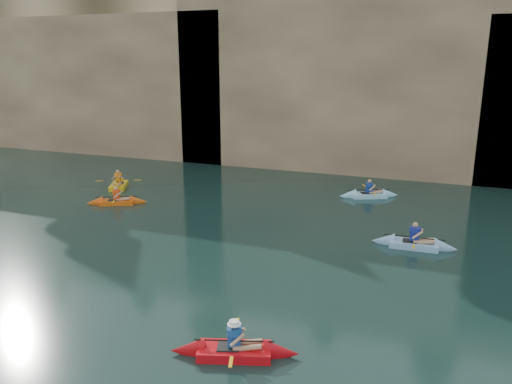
% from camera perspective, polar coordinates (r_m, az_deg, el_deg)
% --- Properties ---
extents(ground, '(160.00, 160.00, 0.00)m').
position_cam_1_polar(ground, '(13.81, -15.45, -16.86)').
color(ground, black).
rests_on(ground, ground).
extents(cliff, '(70.00, 16.00, 12.00)m').
position_cam_1_polar(cliff, '(39.95, 10.67, 13.14)').
color(cliff, tan).
rests_on(cliff, ground).
extents(cliff_slab_west, '(26.00, 2.40, 10.56)m').
position_cam_1_polar(cliff_slab_west, '(42.00, -20.08, 11.61)').
color(cliff_slab_west, tan).
rests_on(cliff_slab_west, ground).
extents(cliff_slab_center, '(24.00, 2.40, 11.40)m').
position_cam_1_polar(cliff_slab_center, '(32.33, 11.73, 12.16)').
color(cliff_slab_center, tan).
rests_on(cliff_slab_center, ground).
extents(sea_cave_west, '(4.50, 1.00, 4.00)m').
position_cam_1_polar(sea_cave_west, '(40.51, -18.09, 7.00)').
color(sea_cave_west, black).
rests_on(sea_cave_west, ground).
extents(sea_cave_center, '(3.50, 1.00, 3.20)m').
position_cam_1_polar(sea_cave_center, '(33.66, 1.01, 5.54)').
color(sea_cave_center, black).
rests_on(sea_cave_center, ground).
extents(sea_cave_east, '(5.00, 1.00, 4.50)m').
position_cam_1_polar(sea_cave_east, '(31.71, 25.62, 4.66)').
color(sea_cave_east, black).
rests_on(sea_cave_east, ground).
extents(main_kayaker, '(3.30, 2.12, 1.20)m').
position_cam_1_polar(main_kayaker, '(13.01, -2.48, -17.61)').
color(main_kayaker, red).
rests_on(main_kayaker, ground).
extents(kayaker_orange, '(3.01, 2.07, 1.15)m').
position_cam_1_polar(kayaker_orange, '(26.23, -15.60, -1.05)').
color(kayaker_orange, '#DC540D').
rests_on(kayaker_orange, ground).
extents(kayaker_ltblue_near, '(3.28, 2.52, 1.28)m').
position_cam_1_polar(kayaker_ltblue_near, '(20.54, 17.59, -5.65)').
color(kayaker_ltblue_near, '#87B4E2').
rests_on(kayaker_ltblue_near, ground).
extents(kayaker_yellow, '(2.33, 3.20, 1.31)m').
position_cam_1_polar(kayaker_yellow, '(29.50, -15.42, 0.77)').
color(kayaker_yellow, gold).
rests_on(kayaker_yellow, ground).
extents(kayaker_ltblue_mid, '(3.19, 2.19, 1.21)m').
position_cam_1_polar(kayaker_ltblue_mid, '(27.19, 12.77, -0.29)').
color(kayaker_ltblue_mid, '#98E0FF').
rests_on(kayaker_ltblue_mid, ground).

